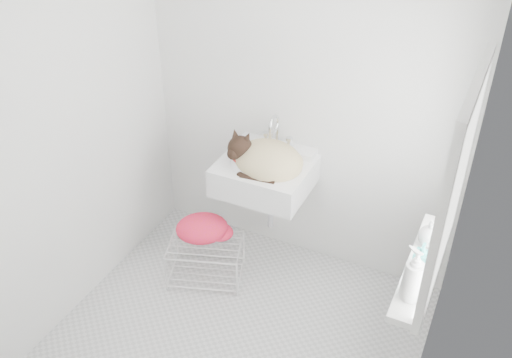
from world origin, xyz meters
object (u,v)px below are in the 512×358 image
at_px(cat, 265,159).
at_px(sink, 265,163).
at_px(bottle_a, 409,297).
at_px(bottle_b, 419,270).
at_px(wire_rack, 206,260).
at_px(bottle_c, 428,244).

bearing_deg(cat, sink, 130.57).
xyz_separation_m(bottle_a, bottle_b, (0.00, 0.22, 0.00)).
xyz_separation_m(cat, wire_rack, (-0.31, -0.32, -0.74)).
bearing_deg(bottle_c, cat, 162.65).
bearing_deg(wire_rack, sink, 48.13).
bearing_deg(bottle_a, sink, 144.71).
height_order(wire_rack, bottle_b, bottle_b).
xyz_separation_m(sink, bottle_a, (1.15, -0.81, 0.00)).
relative_size(sink, wire_rack, 1.22).
distance_m(cat, bottle_c, 1.19).
relative_size(bottle_b, bottle_c, 1.04).
xyz_separation_m(sink, cat, (0.01, -0.02, 0.04)).
distance_m(wire_rack, bottle_b, 1.63).
xyz_separation_m(sink, bottle_b, (1.15, -0.60, 0.00)).
xyz_separation_m(cat, bottle_c, (1.14, -0.36, -0.04)).
distance_m(sink, cat, 0.05).
bearing_deg(bottle_b, bottle_a, -90.00).
relative_size(wire_rack, bottle_a, 2.01).
bearing_deg(sink, bottle_c, -18.01).
distance_m(bottle_b, bottle_c, 0.22).
relative_size(sink, bottle_c, 3.69).
distance_m(wire_rack, bottle_a, 1.68).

